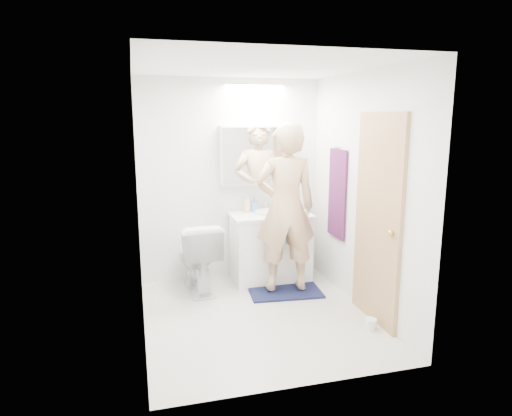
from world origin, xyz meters
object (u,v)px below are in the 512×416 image
object	(u,v)px
soap_bottle_a	(247,204)
person	(286,208)
toothbrush_cup	(287,206)
soap_bottle_b	(255,204)
vanity_cabinet	(270,248)
medicine_cabinet	(256,155)
toilet	(198,256)
toilet_paper_roll	(370,324)

from	to	relation	value
soap_bottle_a	person	bearing A→B (deg)	-63.40
toothbrush_cup	person	bearing A→B (deg)	-110.00
soap_bottle_b	toothbrush_cup	xyz separation A→B (m)	(0.40, -0.02, -0.04)
vanity_cabinet	medicine_cabinet	xyz separation A→B (m)	(-0.12, 0.21, 1.11)
medicine_cabinet	toilet	distance (m)	1.38
toothbrush_cup	toilet_paper_roll	distance (m)	1.88
soap_bottle_b	toilet_paper_roll	distance (m)	2.02
toothbrush_cup	soap_bottle_a	bearing A→B (deg)	-178.87
toilet_paper_roll	vanity_cabinet	bearing A→B (deg)	109.13
person	vanity_cabinet	bearing A→B (deg)	-79.52
vanity_cabinet	person	world-z (taller)	person
vanity_cabinet	soap_bottle_b	xyz separation A→B (m)	(-0.15, 0.18, 0.52)
toothbrush_cup	soap_bottle_b	bearing A→B (deg)	177.17
toilet	soap_bottle_a	distance (m)	0.87
vanity_cabinet	toothbrush_cup	world-z (taller)	toothbrush_cup
soap_bottle_b	toothbrush_cup	distance (m)	0.41
soap_bottle_a	toilet_paper_roll	world-z (taller)	soap_bottle_a
toilet	soap_bottle_a	xyz separation A→B (m)	(0.65, 0.27, 0.52)
vanity_cabinet	soap_bottle_a	distance (m)	0.61
toilet	soap_bottle_a	bearing A→B (deg)	-161.39
toilet	toilet_paper_roll	distance (m)	2.03
medicine_cabinet	toothbrush_cup	size ratio (longest dim) A/B	8.88
soap_bottle_b	toilet_paper_roll	size ratio (longest dim) A/B	1.59
toilet	person	xyz separation A→B (m)	(0.94, -0.32, 0.57)
medicine_cabinet	toothbrush_cup	world-z (taller)	medicine_cabinet
soap_bottle_a	soap_bottle_b	size ratio (longest dim) A/B	1.17
toothbrush_cup	toilet_paper_roll	size ratio (longest dim) A/B	0.90
soap_bottle_a	toothbrush_cup	size ratio (longest dim) A/B	2.08
toilet	soap_bottle_b	distance (m)	0.95
person	toothbrush_cup	size ratio (longest dim) A/B	18.69
person	toothbrush_cup	world-z (taller)	person
toilet	person	bearing A→B (deg)	157.70
medicine_cabinet	person	distance (m)	0.84
soap_bottle_b	toilet_paper_roll	bearing A→B (deg)	-68.30
toothbrush_cup	toilet_paper_roll	xyz separation A→B (m)	(0.27, -1.68, -0.82)
toilet	soap_bottle_a	size ratio (longest dim) A/B	3.92
person	soap_bottle_b	size ratio (longest dim) A/B	10.56
medicine_cabinet	soap_bottle_a	bearing A→B (deg)	-155.14
medicine_cabinet	toilet_paper_roll	distance (m)	2.34
vanity_cabinet	toilet	bearing A→B (deg)	-172.69
medicine_cabinet	soap_bottle_a	distance (m)	0.59
person	toothbrush_cup	distance (m)	0.64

